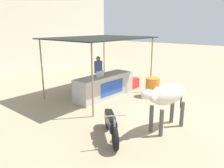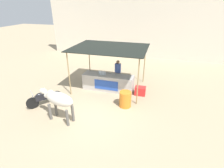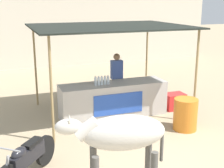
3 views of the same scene
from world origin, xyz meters
TOP-DOWN VIEW (x-y plane):
  - ground_plane at (0.00, 0.00)m, footprint 60.00×60.00m
  - building_wall_far at (0.00, 9.67)m, footprint 16.00×0.50m
  - stall_counter at (0.00, 2.20)m, footprint 3.00×0.82m
  - stall_awning at (0.00, 2.50)m, footprint 4.20×3.20m
  - water_bottle_row at (-0.35, 2.15)m, footprint 0.43×0.07m
  - vendor_behind_counter at (0.39, 2.95)m, footprint 0.34×0.22m
  - cooler_box at (1.93, 2.10)m, footprint 0.60×0.44m
  - water_barrel at (1.37, 0.66)m, footprint 0.60×0.60m
  - cow at (-1.17, -1.23)m, footprint 1.85×0.78m
  - motorcycle_parked at (-2.62, -0.34)m, footprint 1.21×1.43m

SIDE VIEW (x-z plane):
  - ground_plane at x=0.00m, z-range 0.00..0.00m
  - cooler_box at x=1.93m, z-range 0.00..0.48m
  - water_barrel at x=1.37m, z-range 0.00..0.81m
  - motorcycle_parked at x=-2.62m, z-range -0.02..0.88m
  - stall_counter at x=0.00m, z-range 0.00..0.96m
  - vendor_behind_counter at x=0.39m, z-range 0.02..1.67m
  - cow at x=-1.17m, z-range 0.32..1.75m
  - water_bottle_row at x=-0.35m, z-range 0.95..1.20m
  - stall_awning at x=0.00m, z-range 1.16..3.67m
  - building_wall_far at x=0.00m, z-range 0.00..5.33m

